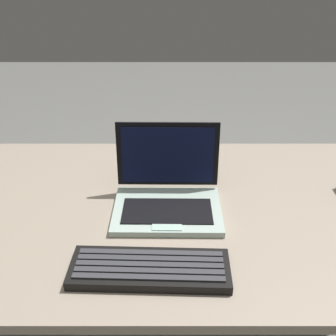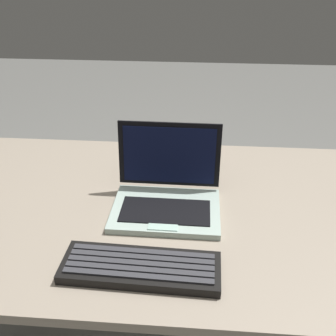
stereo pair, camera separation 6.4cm
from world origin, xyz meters
name	(u,v)px [view 2 (the right image)]	position (x,y,z in m)	size (l,w,h in m)	color
desk	(202,246)	(0.00, 0.00, 0.59)	(1.59, 0.72, 0.71)	gray
laptop_front	(167,193)	(-0.10, 0.00, 0.76)	(0.27, 0.21, 0.20)	#ADC4B8
external_keyboard	(141,267)	(-0.13, -0.23, 0.73)	(0.33, 0.12, 0.03)	black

